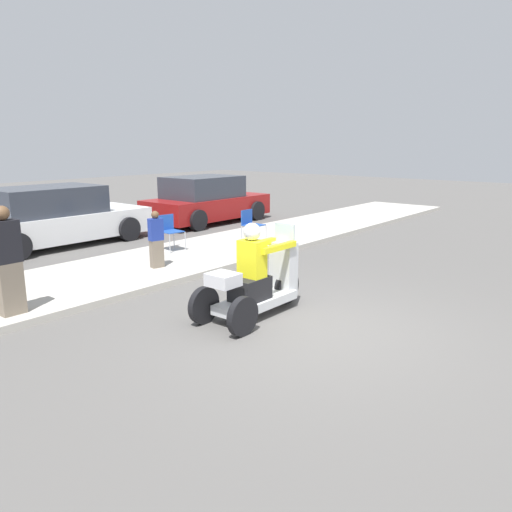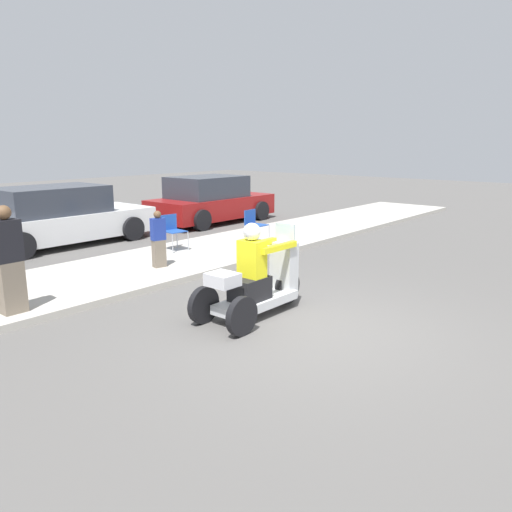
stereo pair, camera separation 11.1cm
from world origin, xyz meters
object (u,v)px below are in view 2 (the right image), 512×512
object	(u,v)px
motorcycle_trike	(257,283)
parked_car_lot_center	(211,201)
spectator_mid_group	(158,240)
spectator_near_curb	(9,262)
folding_chair_set_back	(254,223)
folding_chair_curbside	(172,228)
parked_car_lot_right	(58,217)

from	to	relation	value
motorcycle_trike	parked_car_lot_center	xyz separation A→B (m)	(5.98, 7.04, 0.20)
spectator_mid_group	parked_car_lot_center	size ratio (longest dim) A/B	0.27
spectator_near_curb	folding_chair_set_back	xyz separation A→B (m)	(6.35, 0.76, -0.27)
spectator_mid_group	motorcycle_trike	bearing A→B (deg)	-102.23
motorcycle_trike	parked_car_lot_center	bearing A→B (deg)	49.65
spectator_near_curb	motorcycle_trike	bearing A→B (deg)	-46.25
folding_chair_curbside	spectator_near_curb	bearing A→B (deg)	-159.71
spectator_mid_group	spectator_near_curb	size ratio (longest dim) A/B	0.72
spectator_near_curb	parked_car_lot_right	xyz separation A→B (m)	(3.33, 4.77, -0.18)
motorcycle_trike	parked_car_lot_right	bearing A→B (deg)	83.53
folding_chair_set_back	parked_car_lot_right	world-z (taller)	parked_car_lot_right
parked_car_lot_right	parked_car_lot_center	xyz separation A→B (m)	(5.15, -0.33, 0.00)
folding_chair_curbside	folding_chair_set_back	bearing A→B (deg)	-25.04
spectator_mid_group	parked_car_lot_center	world-z (taller)	parked_car_lot_center
folding_chair_set_back	parked_car_lot_right	bearing A→B (deg)	126.99
parked_car_lot_center	folding_chair_set_back	bearing A→B (deg)	-119.95
parked_car_lot_right	spectator_mid_group	bearing A→B (deg)	-92.05
spectator_mid_group	parked_car_lot_right	size ratio (longest dim) A/B	0.25
motorcycle_trike	spectator_near_curb	size ratio (longest dim) A/B	1.30
spectator_mid_group	parked_car_lot_right	xyz separation A→B (m)	(0.15, 4.21, 0.04)
parked_car_lot_right	folding_chair_curbside	bearing A→B (deg)	-70.27
folding_chair_curbside	parked_car_lot_right	size ratio (longest dim) A/B	0.18
spectator_mid_group	folding_chair_set_back	bearing A→B (deg)	3.57
parked_car_lot_right	parked_car_lot_center	world-z (taller)	parked_car_lot_center
motorcycle_trike	parked_car_lot_right	xyz separation A→B (m)	(0.84, 7.38, 0.20)
spectator_mid_group	spectator_near_curb	bearing A→B (deg)	-170.04
folding_chair_set_back	spectator_near_curb	bearing A→B (deg)	-173.21
folding_chair_curbside	parked_car_lot_center	distance (m)	4.90
folding_chair_curbside	parked_car_lot_right	bearing A→B (deg)	109.73
motorcycle_trike	folding_chair_curbside	distance (m)	4.68
folding_chair_curbside	parked_car_lot_center	xyz separation A→B (m)	(4.02, 2.79, 0.09)
spectator_mid_group	parked_car_lot_right	distance (m)	4.22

